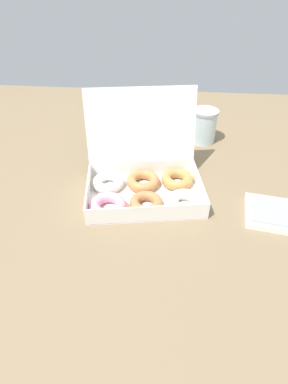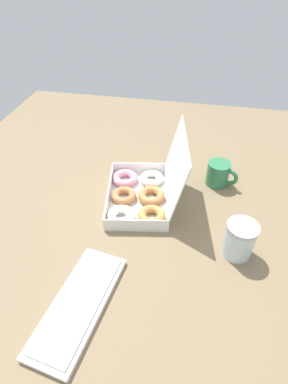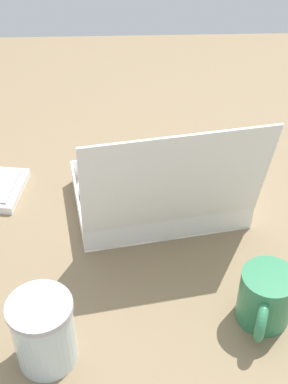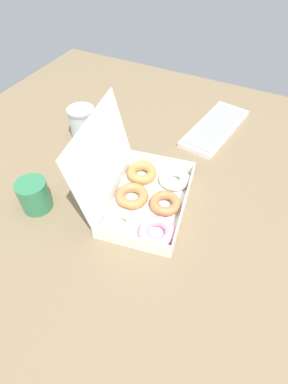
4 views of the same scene
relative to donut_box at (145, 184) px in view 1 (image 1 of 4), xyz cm
name	(u,v)px [view 1 (image 1 of 4)]	position (x,y,z in cm)	size (l,w,h in cm)	color
ground_plane	(134,196)	(-3.29, -0.13, -4.50)	(180.00, 180.00, 2.00)	#826C4E
donut_box	(145,184)	(0.00, 0.00, 0.00)	(38.37, 33.43, 27.93)	white
coffee_mug	(110,132)	(-16.01, 29.15, 1.65)	(9.08, 12.82, 10.04)	#317C51
glass_jar	(204,126)	(19.47, 35.43, 2.92)	(9.96, 9.96, 12.74)	silver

